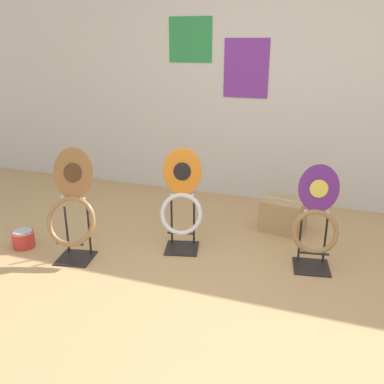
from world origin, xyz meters
The scene contains 7 objects.
ground_plane centered at (0.00, 0.00, 0.00)m, with size 14.00×14.00×0.00m, color tan.
wall_back centered at (0.00, 2.33, 1.30)m, with size 8.00×0.07×2.60m.
toilet_seat_display_woodgrain centered at (-1.20, 0.37, 0.42)m, with size 0.44×0.36×0.91m.
toilet_seat_display_purple_note centered at (0.65, 0.87, 0.39)m, with size 0.37×0.33×0.84m.
toilet_seat_display_orange_sun centered at (-0.44, 0.84, 0.43)m, with size 0.39×0.35×0.87m.
paint_can centered at (-1.75, 0.39, 0.08)m, with size 0.19×0.19×0.15m.
storage_box centered at (0.32, 1.53, 0.15)m, with size 0.43×0.38×0.30m.
Camera 1 is at (0.78, -2.29, 1.71)m, focal length 40.00 mm.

